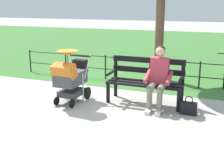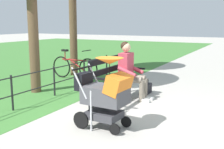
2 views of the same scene
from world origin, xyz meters
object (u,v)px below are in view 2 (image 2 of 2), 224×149
at_px(stroller, 106,92).
at_px(bicycle, 74,67).
at_px(park_bench, 115,77).
at_px(handbag, 147,88).
at_px(person_on_bench, 130,69).

bearing_deg(stroller, bicycle, -138.38).
xyz_separation_m(park_bench, handbag, (-0.95, 0.38, -0.40)).
relative_size(park_bench, person_on_bench, 1.26).
bearing_deg(handbag, bicycle, -104.90).
bearing_deg(person_on_bench, park_bench, -35.69).
bearing_deg(person_on_bench, stroller, 11.49).
distance_m(park_bench, person_on_bench, 0.41).
height_order(person_on_bench, handbag, person_on_bench).
bearing_deg(stroller, handbag, -175.13).
bearing_deg(park_bench, person_on_bench, 144.31).
xyz_separation_m(person_on_bench, handbag, (-0.64, 0.16, -0.55)).
bearing_deg(person_on_bench, bicycle, -118.71).
xyz_separation_m(stroller, bicycle, (-3.14, -2.79, -0.23)).
relative_size(person_on_bench, bicycle, 0.77).
bearing_deg(stroller, person_on_bench, -168.51).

